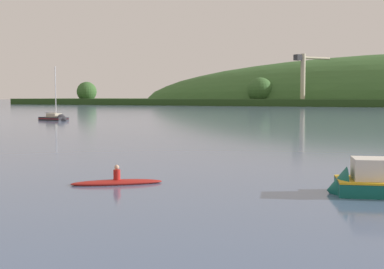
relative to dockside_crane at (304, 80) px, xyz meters
name	(u,v)px	position (x,y,z in m)	size (l,w,h in m)	color
dockside_crane	(304,80)	(0.00, 0.00, 0.00)	(14.09, 14.85, 22.62)	#4C4C51
sailboat_near_mooring	(56,119)	(-17.62, -156.65, -11.31)	(6.44, 3.79, 10.30)	#232328
canoe_with_paddler	(117,182)	(24.60, -212.29, -11.44)	(4.03, 3.06, 1.02)	maroon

